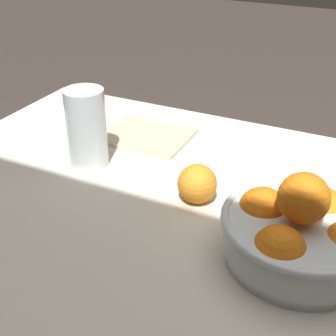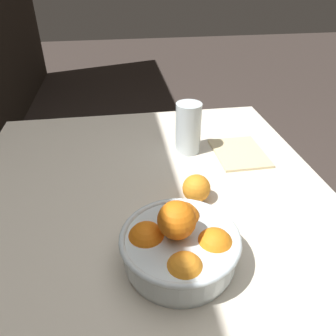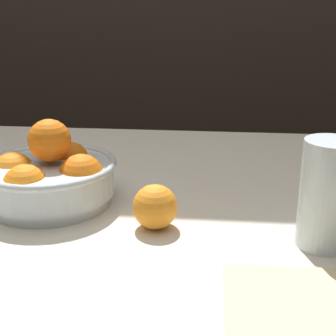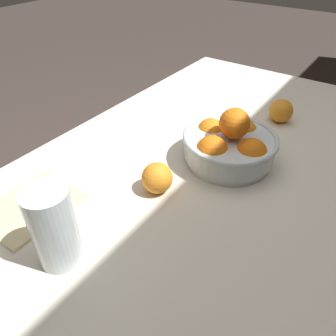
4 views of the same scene
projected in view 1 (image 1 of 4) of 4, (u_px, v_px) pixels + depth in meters
name	position (u px, v px, depth m)	size (l,w,h in m)	color
dining_table	(253.00, 300.00, 0.72)	(1.42, 0.96, 0.77)	beige
fruit_bowl	(300.00, 232.00, 0.67)	(0.23, 0.23, 0.15)	silver
juice_glass	(87.00, 132.00, 0.91)	(0.08, 0.08, 0.16)	#F4A314
orange_loose_front	(197.00, 184.00, 0.81)	(0.07, 0.07, 0.07)	orange
napkin	(147.00, 136.00, 1.05)	(0.19, 0.15, 0.01)	beige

